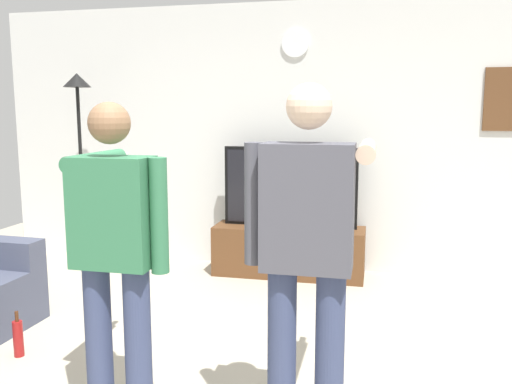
{
  "coord_description": "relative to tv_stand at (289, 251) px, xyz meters",
  "views": [
    {
      "loc": [
        0.86,
        -2.53,
        1.64
      ],
      "look_at": [
        0.01,
        1.2,
        1.05
      ],
      "focal_mm": 37.7,
      "sensor_mm": 36.0,
      "label": 1
    }
  ],
  "objects": [
    {
      "name": "back_wall",
      "position": [
        -0.02,
        0.35,
        1.1
      ],
      "size": [
        6.4,
        0.1,
        2.7
      ],
      "primitive_type": "cube",
      "color": "silver",
      "rests_on": "ground_plane"
    },
    {
      "name": "floor_lamp",
      "position": [
        -2.18,
        -0.1,
        1.19
      ],
      "size": [
        0.32,
        0.32,
        2.01
      ],
      "color": "black",
      "rests_on": "ground_plane"
    },
    {
      "name": "television",
      "position": [
        0.0,
        0.05,
        0.64
      ],
      "size": [
        1.32,
        0.07,
        0.79
      ],
      "color": "black",
      "rests_on": "tv_stand"
    },
    {
      "name": "beverage_bottle",
      "position": [
        -1.47,
        -2.17,
        -0.12
      ],
      "size": [
        0.07,
        0.07,
        0.31
      ],
      "color": "maroon",
      "rests_on": "ground_plane"
    },
    {
      "name": "person_standing_nearer_couch",
      "position": [
        0.53,
        -2.68,
        0.76
      ],
      "size": [
        0.6,
        0.78,
        1.76
      ],
      "color": "#384266",
      "rests_on": "ground_plane"
    },
    {
      "name": "person_standing_nearer_lamp",
      "position": [
        -0.46,
        -2.68,
        0.7
      ],
      "size": [
        0.59,
        0.78,
        1.68
      ],
      "color": "#384266",
      "rests_on": "ground_plane"
    },
    {
      "name": "wall_clock",
      "position": [
        -0.0,
        0.29,
        2.04
      ],
      "size": [
        0.27,
        0.03,
        0.27
      ],
      "primitive_type": "cylinder",
      "rotation": [
        1.57,
        0.0,
        0.0
      ],
      "color": "white"
    },
    {
      "name": "tv_stand",
      "position": [
        0.0,
        0.0,
        0.0
      ],
      "size": [
        1.48,
        0.46,
        0.49
      ],
      "color": "brown",
      "rests_on": "ground_plane"
    }
  ]
}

